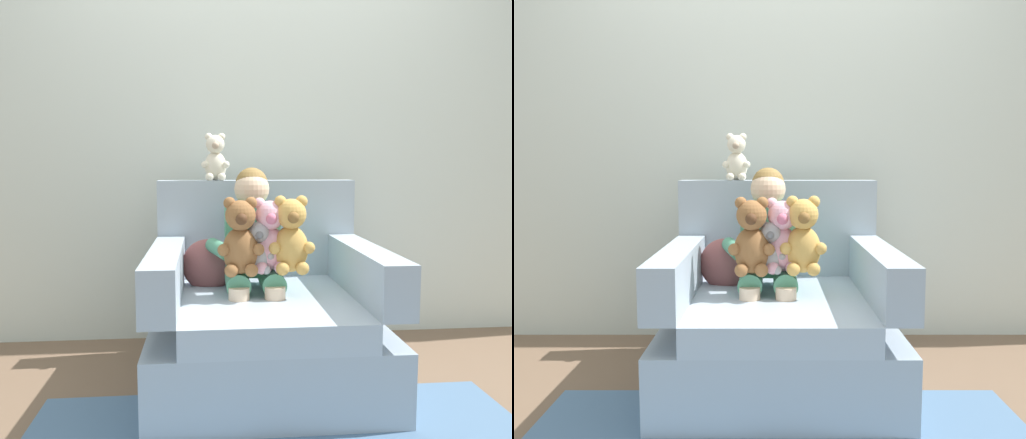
{
  "view_description": "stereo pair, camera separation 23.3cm",
  "coord_description": "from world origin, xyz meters",
  "views": [
    {
      "loc": [
        -0.27,
        -2.36,
        1.03
      ],
      "look_at": [
        -0.05,
        -0.05,
        0.78
      ],
      "focal_mm": 36.8,
      "sensor_mm": 36.0,
      "label": 1
    },
    {
      "loc": [
        -0.04,
        -2.37,
        1.03
      ],
      "look_at": [
        -0.05,
        -0.05,
        0.78
      ],
      "focal_mm": 36.8,
      "sensor_mm": 36.0,
      "label": 2
    }
  ],
  "objects": [
    {
      "name": "plush_honey",
      "position": [
        0.11,
        -0.06,
        0.7
      ],
      "size": [
        0.21,
        0.17,
        0.35
      ],
      "rotation": [
        0.0,
        0.0,
        -0.02
      ],
      "color": "gold",
      "rests_on": "armchair"
    },
    {
      "name": "armchair",
      "position": [
        0.0,
        0.04,
        0.3
      ],
      "size": [
        1.04,
        1.03,
        0.94
      ],
      "color": "#9EADBC",
      "rests_on": "ground"
    },
    {
      "name": "ground_plane",
      "position": [
        0.0,
        0.0,
        0.0
      ],
      "size": [
        8.0,
        8.0,
        0.0
      ],
      "primitive_type": "plane",
      "color": "brown"
    },
    {
      "name": "back_wall",
      "position": [
        0.0,
        0.77,
        1.3
      ],
      "size": [
        6.0,
        0.1,
        2.6
      ],
      "primitive_type": "cube",
      "color": "silver",
      "rests_on": "ground"
    },
    {
      "name": "plush_grey",
      "position": [
        -0.04,
        -0.05,
        0.65
      ],
      "size": [
        0.14,
        0.12,
        0.24
      ],
      "rotation": [
        0.0,
        0.0,
        0.13
      ],
      "color": "#9E9EA3",
      "rests_on": "armchair"
    },
    {
      "name": "seated_child",
      "position": [
        -0.05,
        0.09,
        0.64
      ],
      "size": [
        0.45,
        0.39,
        0.82
      ],
      "rotation": [
        0.0,
        0.0,
        0.11
      ],
      "color": "#4C9370",
      "rests_on": "armchair"
    },
    {
      "name": "plush_pink",
      "position": [
        0.02,
        -0.03,
        0.7
      ],
      "size": [
        0.2,
        0.16,
        0.34
      ],
      "rotation": [
        0.0,
        0.0,
        0.32
      ],
      "color": "#EAA8BC",
      "rests_on": "armchair"
    },
    {
      "name": "plush_brown",
      "position": [
        -0.12,
        -0.08,
        0.7
      ],
      "size": [
        0.21,
        0.17,
        0.35
      ],
      "rotation": [
        0.0,
        0.0,
        -0.09
      ],
      "color": "brown",
      "rests_on": "armchair"
    },
    {
      "name": "throw_pillow",
      "position": [
        -0.26,
        0.2,
        0.53
      ],
      "size": [
        0.27,
        0.16,
        0.26
      ],
      "primitive_type": "ellipsoid",
      "rotation": [
        0.0,
        0.0,
        -0.15
      ],
      "color": "#8C4C4C",
      "rests_on": "armchair"
    },
    {
      "name": "plush_cream_on_backrest",
      "position": [
        -0.22,
        0.44,
        1.06
      ],
      "size": [
        0.15,
        0.12,
        0.25
      ],
      "rotation": [
        0.0,
        0.0,
        -0.21
      ],
      "color": "silver",
      "rests_on": "armchair"
    }
  ]
}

